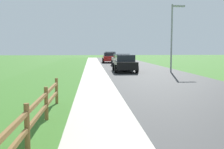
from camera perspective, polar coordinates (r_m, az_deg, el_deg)
The scene contains 10 objects.
ground_plane at distance 26.75m, azimuth -1.72°, elevation 1.17°, with size 120.00×120.00×0.00m, color #3C7129.
road_asphalt at distance 29.11m, azimuth 4.98°, elevation 1.52°, with size 7.00×66.00×0.01m, color #3A3A3A.
curb_concrete at distance 28.76m, azimuth -7.90°, elevation 1.44°, with size 6.00×66.00×0.01m, color #BEB4A7.
grass_verge at distance 28.89m, azimuth -10.87°, elevation 1.41°, with size 5.00×66.00×0.00m, color #3C7129.
rail_fence at distance 5.63m, azimuth -17.86°, elevation -9.96°, with size 0.11×9.25×0.96m.
parked_suv_black at distance 23.63m, azimuth 2.74°, elevation 2.48°, with size 2.05×4.51×1.52m.
parked_car_silver at distance 31.31m, azimuth 2.05°, elevation 3.16°, with size 2.21×4.51×1.46m.
parked_car_red at distance 39.53m, azimuth -0.52°, elevation 3.69°, with size 2.15×4.37×1.50m.
parked_car_white at distance 47.06m, azimuth -0.41°, elevation 4.01°, with size 2.21×4.62×1.53m.
street_lamp at distance 23.69m, azimuth 13.02°, elevation 8.96°, with size 1.17×0.20×5.84m.
Camera 1 is at (-1.31, -1.64, 2.04)m, focal length 42.41 mm.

